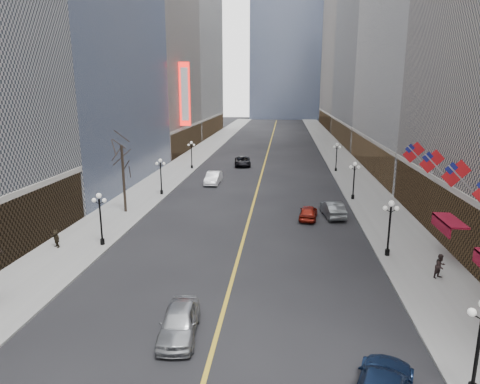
% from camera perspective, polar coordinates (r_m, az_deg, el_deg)
% --- Properties ---
extents(sidewalk_east, '(6.00, 230.00, 0.15)m').
position_cam_1_polar(sidewalk_east, '(74.88, 13.97, 3.22)').
color(sidewalk_east, gray).
rests_on(sidewalk_east, ground).
extents(sidewalk_west, '(6.00, 230.00, 0.15)m').
position_cam_1_polar(sidewalk_west, '(76.15, -7.41, 3.68)').
color(sidewalk_west, gray).
rests_on(sidewalk_west, ground).
extents(lane_line, '(0.25, 200.00, 0.02)m').
position_cam_1_polar(lane_line, '(84.07, 3.52, 4.66)').
color(lane_line, gold).
rests_on(lane_line, ground).
extents(bldg_east_c, '(26.60, 40.60, 48.80)m').
position_cam_1_polar(bldg_east_c, '(112.69, 20.56, 18.46)').
color(bldg_east_c, gray).
rests_on(bldg_east_c, ground).
extents(bldg_east_d, '(26.60, 46.60, 62.80)m').
position_cam_1_polar(bldg_east_d, '(155.33, 16.70, 19.78)').
color(bldg_east_d, '#A09385').
rests_on(bldg_east_d, ground).
extents(bldg_west_c, '(26.60, 30.60, 50.80)m').
position_cam_1_polar(bldg_west_c, '(96.70, -15.25, 20.37)').
color(bldg_west_c, '#A09385').
rests_on(bldg_west_c, ground).
extents(bldg_west_d, '(26.60, 38.60, 72.80)m').
position_cam_1_polar(bldg_west_d, '(130.44, -9.82, 23.64)').
color(bldg_west_d, silver).
rests_on(bldg_west_d, ground).
extents(streetlamp_east_0, '(1.26, 0.44, 4.52)m').
position_cam_1_polar(streetlamp_east_0, '(21.51, 29.32, -16.55)').
color(streetlamp_east_0, black).
rests_on(streetlamp_east_0, sidewalk_east).
extents(streetlamp_east_1, '(1.26, 0.44, 4.52)m').
position_cam_1_polar(streetlamp_east_1, '(35.52, 19.35, -3.84)').
color(streetlamp_east_1, black).
rests_on(streetlamp_east_1, sidewalk_east).
extents(streetlamp_east_2, '(1.26, 0.44, 4.52)m').
position_cam_1_polar(streetlamp_east_2, '(52.66, 14.97, 2.01)').
color(streetlamp_east_2, black).
rests_on(streetlamp_east_2, sidewalk_east).
extents(streetlamp_east_3, '(1.26, 0.44, 4.52)m').
position_cam_1_polar(streetlamp_east_3, '(70.23, 12.76, 4.95)').
color(streetlamp_east_3, black).
rests_on(streetlamp_east_3, sidewalk_east).
extents(streetlamp_west_1, '(1.26, 0.44, 4.52)m').
position_cam_1_polar(streetlamp_west_1, '(37.72, -18.14, -2.74)').
color(streetlamp_west_1, black).
rests_on(streetlamp_west_1, sidewalk_west).
extents(streetlamp_west_2, '(1.26, 0.44, 4.52)m').
position_cam_1_polar(streetlamp_west_2, '(54.17, -10.52, 2.56)').
color(streetlamp_west_2, black).
rests_on(streetlamp_west_2, sidewalk_west).
extents(streetlamp_west_3, '(1.26, 0.44, 4.52)m').
position_cam_1_polar(streetlamp_west_3, '(71.37, -6.49, 5.34)').
color(streetlamp_west_3, black).
rests_on(streetlamp_west_3, sidewalk_west).
extents(flag_3, '(2.87, 0.12, 2.87)m').
position_cam_1_polar(flag_3, '(32.77, 27.11, 1.92)').
color(flag_3, '#B2B2B7').
rests_on(flag_3, ground).
extents(flag_4, '(2.87, 0.12, 2.87)m').
position_cam_1_polar(flag_4, '(37.40, 24.43, 3.48)').
color(flag_4, '#B2B2B7').
rests_on(flag_4, ground).
extents(flag_5, '(2.87, 0.12, 2.87)m').
position_cam_1_polar(flag_5, '(42.12, 22.34, 4.69)').
color(flag_5, '#B2B2B7').
rests_on(flag_5, ground).
extents(awning_c, '(1.40, 4.00, 0.93)m').
position_cam_1_polar(awning_c, '(36.73, 25.92, -3.60)').
color(awning_c, maroon).
rests_on(awning_c, ground).
extents(theatre_marquee, '(2.00, 0.55, 12.00)m').
position_cam_1_polar(theatre_marquee, '(85.20, -7.36, 12.79)').
color(theatre_marquee, red).
rests_on(theatre_marquee, ground).
extents(tree_west_far, '(3.60, 3.60, 7.92)m').
position_cam_1_polar(tree_west_far, '(46.69, -15.45, 4.70)').
color(tree_west_far, '#2D231C').
rests_on(tree_west_far, sidewalk_west).
extents(car_nb_near, '(2.39, 5.05, 1.67)m').
position_cam_1_polar(car_nb_near, '(24.35, -8.10, -16.76)').
color(car_nb_near, '#9A9DA1').
rests_on(car_nb_near, ground).
extents(car_nb_mid, '(1.89, 5.22, 1.71)m').
position_cam_1_polar(car_nb_mid, '(60.25, -3.58, 1.89)').
color(car_nb_mid, silver).
rests_on(car_nb_mid, ground).
extents(car_nb_far, '(3.36, 6.06, 1.61)m').
position_cam_1_polar(car_nb_far, '(74.25, 0.35, 4.11)').
color(car_nb_far, black).
rests_on(car_nb_far, ground).
extents(car_sb_mid, '(2.26, 4.48, 1.46)m').
position_cam_1_polar(car_sb_mid, '(44.48, 9.09, -2.68)').
color(car_sb_mid, maroon).
rests_on(car_sb_mid, ground).
extents(car_sb_far, '(2.39, 5.21, 1.65)m').
position_cam_1_polar(car_sb_far, '(45.78, 12.26, -2.23)').
color(car_sb_far, '#53575B').
rests_on(car_sb_far, ground).
extents(ped_east_walk, '(0.97, 0.85, 1.76)m').
position_cam_1_polar(ped_east_walk, '(33.36, 25.15, -8.93)').
color(ped_east_walk, black).
rests_on(ped_east_walk, sidewalk_east).
extents(ped_west_far, '(1.39, 1.19, 1.54)m').
position_cam_1_polar(ped_west_far, '(39.05, -23.30, -5.69)').
color(ped_west_far, black).
rests_on(ped_west_far, sidewalk_west).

